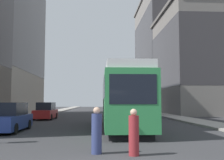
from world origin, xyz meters
The scene contains 10 objects.
sidewalk_left centered at (-8.64, 40.00, 0.07)m, with size 2.59×120.00×0.15m, color gray.
sidewalk_right centered at (8.64, 40.00, 0.07)m, with size 2.59×120.00×0.15m, color gray.
streetcar centered at (1.23, 11.37, 2.10)m, with size 2.78×12.75×3.89m.
transit_bus centered at (4.30, 28.47, 1.95)m, with size 2.83×12.99×3.45m.
parked_car_left_near centered at (-6.05, 21.97, 0.84)m, with size 1.98×4.63×1.82m.
parked_car_left_mid centered at (-6.05, 10.12, 0.84)m, with size 1.90×4.88×1.82m.
pedestrian_crossing_near centered at (-0.51, 2.60, 0.77)m, with size 0.37×0.37×1.66m.
pedestrian_crossing_far centered at (0.78, 2.20, 0.75)m, with size 0.36×0.36×1.61m.
building_right_corner centered at (16.66, 54.18, 13.52)m, with size 14.04×24.58×26.25m.
building_right_midblock centered at (15.74, 34.40, 8.48)m, with size 12.21×17.54×16.52m.
Camera 1 is at (-0.48, -7.08, 1.84)m, focal length 42.64 mm.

